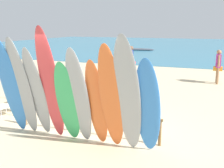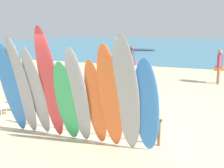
{
  "view_description": "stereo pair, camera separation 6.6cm",
  "coord_description": "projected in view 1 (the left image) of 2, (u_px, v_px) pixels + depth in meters",
  "views": [
    {
      "loc": [
        3.04,
        -5.97,
        2.7
      ],
      "look_at": [
        0.0,
        1.78,
        0.94
      ],
      "focal_mm": 45.12,
      "sensor_mm": 36.0,
      "label": 1
    },
    {
      "loc": [
        3.1,
        -5.94,
        2.7
      ],
      "look_at": [
        0.0,
        1.78,
        0.94
      ],
      "focal_mm": 45.12,
      "sensor_mm": 36.0,
      "label": 2
    }
  ],
  "objects": [
    {
      "name": "surfboard_red_3",
      "position": [
        50.0,
        85.0,
        6.41
      ],
      "size": [
        0.5,
        0.75,
        2.7
      ],
      "primitive_type": "ellipsoid",
      "rotation": [
        0.25,
        0.0,
        -0.01
      ],
      "color": "#D13D42",
      "rests_on": "ground"
    },
    {
      "name": "surfboard_blue_9",
      "position": [
        148.0,
        107.0,
        5.69
      ],
      "size": [
        0.53,
        0.73,
        2.11
      ],
      "primitive_type": "ellipsoid",
      "rotation": [
        0.3,
        0.0,
        0.01
      ],
      "color": "#337AD1",
      "rests_on": "ground"
    },
    {
      "name": "ocean_water",
      "position": [
        198.0,
        46.0,
        36.44
      ],
      "size": [
        60.0,
        40.0,
        0.02
      ],
      "primitive_type": "cube",
      "color": "teal",
      "rests_on": "ground"
    },
    {
      "name": "surfboard_orange_6",
      "position": [
        97.0,
        103.0,
        6.16
      ],
      "size": [
        0.52,
        0.62,
        2.01
      ],
      "primitive_type": "ellipsoid",
      "rotation": [
        0.25,
        0.0,
        -0.1
      ],
      "color": "orange",
      "rests_on": "ground"
    },
    {
      "name": "surfboard_grey_2",
      "position": [
        37.0,
        93.0,
        6.65
      ],
      "size": [
        0.51,
        0.76,
        2.23
      ],
      "primitive_type": "ellipsoid",
      "rotation": [
        0.29,
        0.0,
        -0.07
      ],
      "color": "#999EA3",
      "rests_on": "ground"
    },
    {
      "name": "beachgoer_photographing",
      "position": [
        131.0,
        59.0,
        14.61
      ],
      "size": [
        0.42,
        0.58,
        1.63
      ],
      "rotation": [
        0.0,
        0.0,
        5.09
      ],
      "color": "brown",
      "rests_on": "ground"
    },
    {
      "name": "surfboard_grey_8",
      "position": [
        128.0,
        97.0,
        5.67
      ],
      "size": [
        0.54,
        0.9,
        2.56
      ],
      "primitive_type": "ellipsoid",
      "rotation": [
        0.32,
        0.0,
        -0.01
      ],
      "color": "#999EA3",
      "rests_on": "ground"
    },
    {
      "name": "beach_chair_striped",
      "position": [
        30.0,
        83.0,
        11.12
      ],
      "size": [
        0.54,
        0.68,
        0.83
      ],
      "rotation": [
        0.0,
        0.0,
        -0.07
      ],
      "color": "#B7B7BC",
      "rests_on": "ground"
    },
    {
      "name": "ground",
      "position": [
        175.0,
        64.0,
        19.83
      ],
      "size": [
        60.0,
        60.0,
        0.0
      ],
      "primitive_type": "plane",
      "color": "beige"
    },
    {
      "name": "surfboard_grey_1",
      "position": [
        22.0,
        88.0,
        6.7
      ],
      "size": [
        0.54,
        0.79,
        2.46
      ],
      "primitive_type": "ellipsoid",
      "rotation": [
        0.28,
        0.0,
        -0.05
      ],
      "color": "#999EA3",
      "rests_on": "ground"
    },
    {
      "name": "surfboard_rack",
      "position": [
        86.0,
        114.0,
        6.97
      ],
      "size": [
        3.84,
        0.07,
        0.64
      ],
      "color": "brown",
      "rests_on": "ground"
    },
    {
      "name": "surfboard_orange_7",
      "position": [
        111.0,
        99.0,
        5.85
      ],
      "size": [
        0.5,
        0.85,
        2.38
      ],
      "primitive_type": "ellipsoid",
      "rotation": [
        0.32,
        0.0,
        0.01
      ],
      "color": "orange",
      "rests_on": "ground"
    },
    {
      "name": "beachgoer_by_water",
      "position": [
        218.0,
        64.0,
        13.0
      ],
      "size": [
        0.41,
        0.6,
        1.58
      ],
      "rotation": [
        0.0,
        0.0,
        1.66
      ],
      "color": "#9E704C",
      "rests_on": "ground"
    },
    {
      "name": "beach_chair_blue",
      "position": [
        9.0,
        101.0,
        8.59
      ],
      "size": [
        0.73,
        0.88,
        0.78
      ],
      "rotation": [
        0.0,
        0.0,
        -0.35
      ],
      "color": "#B7B7BC",
      "rests_on": "ground"
    },
    {
      "name": "surfboard_blue_0",
      "position": [
        11.0,
        87.0,
        6.81
      ],
      "size": [
        0.55,
        0.81,
        2.42
      ],
      "primitive_type": "ellipsoid",
      "rotation": [
        0.29,
        0.0,
        0.05
      ],
      "color": "#337AD1",
      "rests_on": "ground"
    },
    {
      "name": "surfboard_grey_5",
      "position": [
        79.0,
        97.0,
        6.22
      ],
      "size": [
        0.54,
        0.74,
        2.26
      ],
      "primitive_type": "ellipsoid",
      "rotation": [
        0.27,
        0.0,
        -0.07
      ],
      "color": "#999EA3",
      "rests_on": "ground"
    },
    {
      "name": "surfboard_green_4",
      "position": [
        67.0,
        102.0,
        6.4
      ],
      "size": [
        0.56,
        0.61,
        1.94
      ],
      "primitive_type": "ellipsoid",
      "rotation": [
        0.28,
        0.0,
        -0.02
      ],
      "color": "#38B266",
      "rests_on": "ground"
    },
    {
      "name": "distant_boat",
      "position": [
        139.0,
        49.0,
        30.04
      ],
      "size": [
        3.34,
        1.14,
        0.26
      ],
      "color": "#4C515B",
      "rests_on": "ground"
    },
    {
      "name": "beach_chair_red",
      "position": [
        23.0,
        90.0,
        9.97
      ],
      "size": [
        0.55,
        0.71,
        0.82
      ],
      "rotation": [
        0.0,
        0.0,
        0.08
      ],
      "color": "#B7B7BC",
      "rests_on": "ground"
    }
  ]
}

